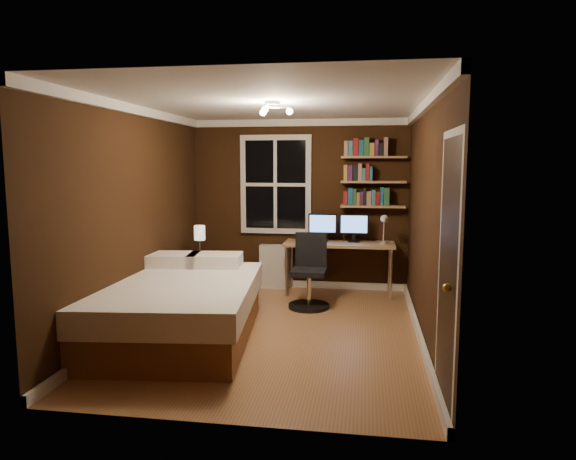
# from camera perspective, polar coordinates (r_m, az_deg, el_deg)

# --- Properties ---
(floor) EXTENTS (4.20, 4.20, 0.00)m
(floor) POSITION_cam_1_polar(r_m,az_deg,el_deg) (5.85, -1.47, -11.13)
(floor) COLOR brown
(floor) RESTS_ON ground
(wall_back) EXTENTS (3.20, 0.04, 2.50)m
(wall_back) POSITION_cam_1_polar(r_m,az_deg,el_deg) (7.65, 1.26, 2.82)
(wall_back) COLOR black
(wall_back) RESTS_ON ground
(wall_left) EXTENTS (0.04, 4.20, 2.50)m
(wall_left) POSITION_cam_1_polar(r_m,az_deg,el_deg) (6.07, -16.55, 1.33)
(wall_left) COLOR black
(wall_left) RESTS_ON ground
(wall_right) EXTENTS (0.04, 4.20, 2.50)m
(wall_right) POSITION_cam_1_polar(r_m,az_deg,el_deg) (5.53, 15.04, 0.82)
(wall_right) COLOR black
(wall_right) RESTS_ON ground
(ceiling) EXTENTS (3.20, 4.20, 0.02)m
(ceiling) POSITION_cam_1_polar(r_m,az_deg,el_deg) (5.59, -1.55, 13.98)
(ceiling) COLOR white
(ceiling) RESTS_ON wall_back
(window) EXTENTS (1.06, 0.06, 1.46)m
(window) POSITION_cam_1_polar(r_m,az_deg,el_deg) (7.65, -1.37, 5.07)
(window) COLOR silver
(window) RESTS_ON wall_back
(door) EXTENTS (0.03, 0.82, 2.05)m
(door) POSITION_cam_1_polar(r_m,az_deg,el_deg) (4.05, 17.20, -4.82)
(door) COLOR black
(door) RESTS_ON ground
(door_knob) EXTENTS (0.06, 0.06, 0.06)m
(door_knob) POSITION_cam_1_polar(r_m,az_deg,el_deg) (3.76, 17.25, -6.14)
(door_knob) COLOR gold
(door_knob) RESTS_ON door
(ceiling_fixture) EXTENTS (0.44, 0.44, 0.18)m
(ceiling_fixture) POSITION_cam_1_polar(r_m,az_deg,el_deg) (5.48, -1.74, 13.06)
(ceiling_fixture) COLOR beige
(ceiling_fixture) RESTS_ON ceiling
(bookshelf_lower) EXTENTS (0.92, 0.22, 0.03)m
(bookshelf_lower) POSITION_cam_1_polar(r_m,az_deg,el_deg) (7.47, 9.40, 2.61)
(bookshelf_lower) COLOR #9E7C4D
(bookshelf_lower) RESTS_ON wall_back
(books_row_lower) EXTENTS (0.66, 0.16, 0.23)m
(books_row_lower) POSITION_cam_1_polar(r_m,az_deg,el_deg) (7.46, 9.42, 3.60)
(books_row_lower) COLOR maroon
(books_row_lower) RESTS_ON bookshelf_lower
(bookshelf_middle) EXTENTS (0.92, 0.22, 0.03)m
(bookshelf_middle) POSITION_cam_1_polar(r_m,az_deg,el_deg) (7.45, 9.45, 5.29)
(bookshelf_middle) COLOR #9E7C4D
(bookshelf_middle) RESTS_ON wall_back
(books_row_middle) EXTENTS (0.42, 0.16, 0.23)m
(books_row_middle) POSITION_cam_1_polar(r_m,az_deg,el_deg) (7.45, 9.47, 6.29)
(books_row_middle) COLOR #1B5879
(books_row_middle) RESTS_ON bookshelf_middle
(bookshelf_upper) EXTENTS (0.92, 0.22, 0.03)m
(bookshelf_upper) POSITION_cam_1_polar(r_m,az_deg,el_deg) (7.44, 9.51, 7.99)
(bookshelf_upper) COLOR #9E7C4D
(bookshelf_upper) RESTS_ON wall_back
(books_row_upper) EXTENTS (0.54, 0.16, 0.23)m
(books_row_upper) POSITION_cam_1_polar(r_m,az_deg,el_deg) (7.45, 9.53, 8.98)
(books_row_upper) COLOR #2A623C
(books_row_upper) RESTS_ON bookshelf_upper
(bed) EXTENTS (1.86, 2.42, 0.77)m
(bed) POSITION_cam_1_polar(r_m,az_deg,el_deg) (5.68, -12.26, -8.41)
(bed) COLOR brown
(bed) RESTS_ON ground
(nightstand) EXTENTS (0.47, 0.47, 0.58)m
(nightstand) POSITION_cam_1_polar(r_m,az_deg,el_deg) (7.23, -9.69, -5.24)
(nightstand) COLOR brown
(nightstand) RESTS_ON ground
(bedside_lamp) EXTENTS (0.15, 0.15, 0.43)m
(bedside_lamp) POSITION_cam_1_polar(r_m,az_deg,el_deg) (7.13, -9.78, -1.25)
(bedside_lamp) COLOR beige
(bedside_lamp) RESTS_ON nightstand
(radiator) EXTENTS (0.44, 0.15, 0.65)m
(radiator) POSITION_cam_1_polar(r_m,az_deg,el_deg) (7.72, -1.51, -4.07)
(radiator) COLOR beige
(radiator) RESTS_ON ground
(desk) EXTENTS (1.56, 0.59, 0.74)m
(desk) POSITION_cam_1_polar(r_m,az_deg,el_deg) (7.35, 5.71, -1.87)
(desk) COLOR #9E7C4D
(desk) RESTS_ON ground
(monitor_left) EXTENTS (0.41, 0.12, 0.40)m
(monitor_left) POSITION_cam_1_polar(r_m,az_deg,el_deg) (7.41, 3.87, 0.27)
(monitor_left) COLOR black
(monitor_left) RESTS_ON desk
(monitor_right) EXTENTS (0.41, 0.12, 0.40)m
(monitor_right) POSITION_cam_1_polar(r_m,az_deg,el_deg) (7.39, 7.35, 0.21)
(monitor_right) COLOR black
(monitor_right) RESTS_ON desk
(desk_lamp) EXTENTS (0.14, 0.32, 0.44)m
(desk_lamp) POSITION_cam_1_polar(r_m,az_deg,el_deg) (7.21, 10.61, 0.11)
(desk_lamp) COLOR silver
(desk_lamp) RESTS_ON desk
(office_chair) EXTENTS (0.53, 0.53, 0.96)m
(office_chair) POSITION_cam_1_polar(r_m,az_deg,el_deg) (6.69, 2.40, -5.55)
(office_chair) COLOR black
(office_chair) RESTS_ON ground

